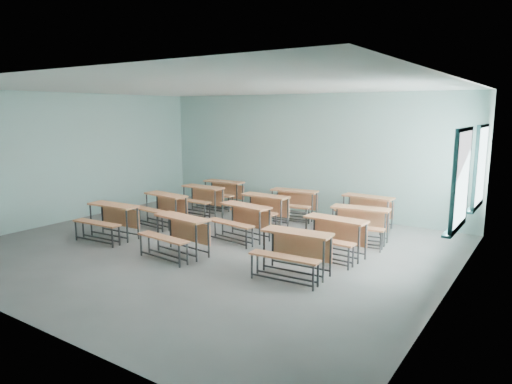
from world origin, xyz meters
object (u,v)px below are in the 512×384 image
desk_unit_r0c0 (110,216)px  desk_unit_r0c1 (178,230)px  desk_unit_r1c0 (163,205)px  desk_unit_r1c1 (242,217)px  desk_unit_r2c2 (359,220)px  desk_unit_r3c1 (293,200)px  desk_unit_r1c2 (333,232)px  desk_unit_r3c0 (222,190)px  desk_unit_r2c1 (263,206)px  desk_unit_r2c0 (200,196)px  desk_unit_r3c2 (366,207)px  desk_unit_r0c2 (294,247)px

desk_unit_r0c0 → desk_unit_r0c1: (2.04, -0.04, 0.00)m
desk_unit_r0c1 → desk_unit_r1c0: size_ratio=1.00×
desk_unit_r1c0 → desk_unit_r1c1: size_ratio=0.98×
desk_unit_r2c2 → desk_unit_r3c1: size_ratio=1.01×
desk_unit_r1c2 → desk_unit_r3c0: 5.23m
desk_unit_r2c1 → desk_unit_r3c0: (-2.19, 1.22, 0.00)m
desk_unit_r0c0 → desk_unit_r3c0: 3.97m
desk_unit_r0c0 → desk_unit_r1c0: (0.05, 1.52, 0.00)m
desk_unit_r2c1 → desk_unit_r0c1: bearing=-91.7°
desk_unit_r3c0 → desk_unit_r2c2: bearing=-18.7°
desk_unit_r2c0 → desk_unit_r3c1: (2.33, 0.88, 0.00)m
desk_unit_r0c1 → desk_unit_r2c1: (0.12, 2.79, 0.00)m
desk_unit_r3c1 → desk_unit_r3c2: same height
desk_unit_r0c1 → desk_unit_r1c2: bearing=36.4°
desk_unit_r1c2 → desk_unit_r2c0: 4.71m
desk_unit_r1c2 → desk_unit_r2c2: same height
desk_unit_r2c1 → desk_unit_r3c0: bearing=151.8°
desk_unit_r2c0 → desk_unit_r3c2: size_ratio=0.98×
desk_unit_r0c1 → desk_unit_r1c0: bearing=147.2°
desk_unit_r0c1 → desk_unit_r0c2: bearing=11.8°
desk_unit_r2c1 → desk_unit_r3c1: 1.06m
desk_unit_r0c2 → desk_unit_r1c1: bearing=143.0°
desk_unit_r0c0 → desk_unit_r2c0: (0.08, 2.91, 0.00)m
desk_unit_r1c2 → desk_unit_r3c1: bearing=135.8°
desk_unit_r1c1 → desk_unit_r3c2: bearing=60.7°
desk_unit_r0c1 → desk_unit_r3c0: bearing=122.7°
desk_unit_r3c2 → desk_unit_r2c1: bearing=-146.6°
desk_unit_r0c0 → desk_unit_r2c0: 2.91m
desk_unit_r3c1 → desk_unit_r3c2: size_ratio=1.04×
desk_unit_r1c0 → desk_unit_r3c0: 2.45m
desk_unit_r1c1 → desk_unit_r3c2: same height
desk_unit_r1c0 → desk_unit_r2c1: size_ratio=1.05×
desk_unit_r0c1 → desk_unit_r1c0: 2.53m
desk_unit_r0c0 → desk_unit_r3c2: bearing=39.5°
desk_unit_r0c2 → desk_unit_r1c0: 4.56m
desk_unit_r1c2 → desk_unit_r2c2: bearing=90.3°
desk_unit_r2c1 → desk_unit_r1c0: bearing=-148.9°
desk_unit_r0c0 → desk_unit_r3c2: 5.86m
desk_unit_r3c0 → desk_unit_r2c0: bearing=-87.5°
desk_unit_r1c2 → desk_unit_r2c1: bearing=154.8°
desk_unit_r0c2 → desk_unit_r1c0: (-4.37, 1.29, 0.00)m
desk_unit_r0c1 → desk_unit_r2c2: bearing=51.9°
desk_unit_r2c0 → desk_unit_r3c1: bearing=21.5°
desk_unit_r1c0 → desk_unit_r3c2: 4.90m
desk_unit_r0c0 → desk_unit_r1c2: same height
desk_unit_r0c1 → desk_unit_r3c1: 3.84m
desk_unit_r2c1 → desk_unit_r3c2: size_ratio=0.98×
desk_unit_r0c1 → desk_unit_r1c2: size_ratio=1.03×
desk_unit_r0c1 → desk_unit_r2c2: (2.58, 2.71, 0.00)m
desk_unit_r3c0 → desk_unit_r1c2: bearing=-31.6°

